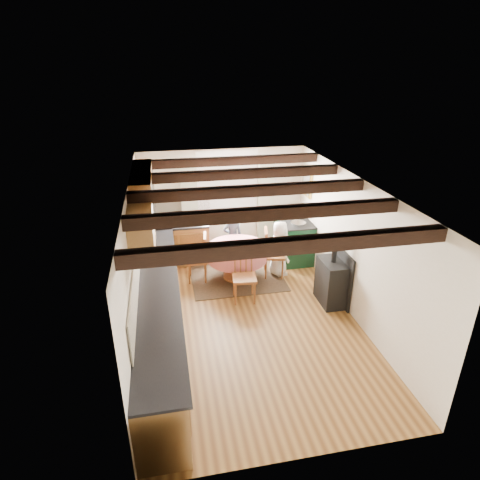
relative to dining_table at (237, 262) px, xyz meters
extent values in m
cube|color=olive|center=(-0.07, -1.46, -0.36)|extent=(3.60, 5.50, 0.00)
cube|color=white|center=(-0.07, -1.46, 2.04)|extent=(3.60, 5.50, 0.00)
cube|color=silver|center=(-0.07, 1.29, 0.84)|extent=(3.60, 0.00, 2.40)
cube|color=silver|center=(-0.07, -4.21, 0.84)|extent=(3.60, 0.00, 2.40)
cube|color=silver|center=(-1.87, -1.46, 0.84)|extent=(0.00, 5.50, 2.40)
cube|color=silver|center=(1.73, -1.46, 0.84)|extent=(0.00, 5.50, 2.40)
cube|color=black|center=(-0.07, -3.46, 1.95)|extent=(3.60, 0.16, 0.16)
cube|color=black|center=(-0.07, -2.46, 1.95)|extent=(3.60, 0.16, 0.16)
cube|color=black|center=(-0.07, -1.46, 1.95)|extent=(3.60, 0.16, 0.16)
cube|color=black|center=(-0.07, -0.46, 1.95)|extent=(3.60, 0.16, 0.16)
cube|color=black|center=(-0.07, 0.54, 1.95)|extent=(3.60, 0.16, 0.16)
cube|color=beige|center=(-1.85, -1.16, 0.84)|extent=(0.02, 4.50, 0.55)
cube|color=beige|center=(-1.07, 1.27, 0.84)|extent=(1.40, 0.02, 0.55)
cube|color=brown|center=(-1.57, -1.46, 0.08)|extent=(0.60, 5.30, 0.88)
cube|color=brown|center=(-1.12, 0.99, 0.08)|extent=(1.30, 0.60, 0.88)
cube|color=black|center=(-1.55, -1.46, 0.54)|extent=(0.64, 5.30, 0.04)
cube|color=black|center=(-1.12, 0.97, 0.54)|extent=(1.30, 0.64, 0.04)
cube|color=brown|center=(-1.70, -0.26, 1.59)|extent=(0.34, 1.80, 0.90)
cube|color=brown|center=(-1.70, -1.76, 1.54)|extent=(0.34, 0.90, 0.70)
cube|color=white|center=(0.03, 1.27, 1.24)|extent=(1.34, 0.03, 1.54)
cube|color=white|center=(0.03, 1.28, 1.24)|extent=(1.20, 0.01, 1.40)
cube|color=#BBCC97|center=(-0.82, 1.19, 0.74)|extent=(0.35, 0.10, 2.10)
cube|color=#BBCC97|center=(0.88, 1.19, 0.74)|extent=(0.35, 0.10, 2.10)
cylinder|color=black|center=(0.03, 1.19, 1.84)|extent=(2.00, 0.03, 0.03)
cube|color=gold|center=(1.70, 0.84, 1.34)|extent=(0.04, 0.50, 0.60)
cylinder|color=silver|center=(0.98, 1.26, 1.34)|extent=(0.30, 0.02, 0.30)
cube|color=#2C2217|center=(0.00, 0.00, -0.36)|extent=(1.87, 1.45, 0.01)
imported|color=#2F3642|center=(0.05, 0.79, 0.22)|extent=(0.45, 0.32, 1.17)
imported|color=white|center=(0.88, 0.01, 0.22)|extent=(0.47, 0.63, 1.17)
imported|color=silver|center=(0.37, -0.06, 0.39)|extent=(0.31, 0.31, 0.05)
imported|color=silver|center=(-0.25, -0.06, 0.39)|extent=(0.25, 0.25, 0.06)
imported|color=silver|center=(0.11, -0.35, 0.41)|extent=(0.10, 0.10, 0.09)
cylinder|color=#262628|center=(-1.41, 0.95, 0.67)|extent=(0.12, 0.12, 0.21)
cylinder|color=#262628|center=(-1.08, 1.09, 0.65)|extent=(0.17, 0.17, 0.19)
camera|label=1|loc=(-1.35, -7.18, 3.75)|focal=30.31mm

